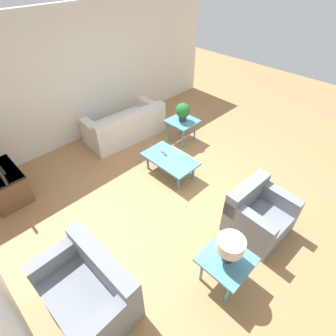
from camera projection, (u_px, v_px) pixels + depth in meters
The scene contains 12 objects.
ground_plane at pixel (189, 193), 4.79m from camera, with size 14.00×14.00×0.00m, color #A87A4C.
wall_right at pixel (84, 75), 5.56m from camera, with size 0.12×7.20×2.70m.
sofa at pixel (126, 126), 6.01m from camera, with size 0.97×1.83×0.72m.
armchair at pixel (257, 215), 3.99m from camera, with size 0.83×0.89×0.79m.
loveseat at pixel (89, 290), 3.13m from camera, with size 1.21×0.81×0.79m.
coffee_table at pixel (170, 160), 4.98m from camera, with size 1.05×0.61×0.38m.
side_table_plant at pixel (182, 123), 5.81m from camera, with size 0.60×0.60×0.51m.
side_table_lamp at pixel (226, 262), 3.27m from camera, with size 0.60×0.60×0.51m.
tv_stand_chest at pixel (5, 184), 4.53m from camera, with size 0.86×0.56×0.58m.
potted_plant at pixel (183, 111), 5.62m from camera, with size 0.32×0.32×0.41m.
table_lamp at pixel (230, 246), 3.05m from camera, with size 0.33×0.33×0.39m.
remote_control at pixel (164, 153), 5.05m from camera, with size 0.16×0.07×0.02m.
Camera 1 is at (-2.09, 2.64, 3.45)m, focal length 28.00 mm.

